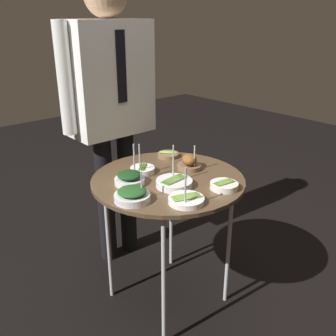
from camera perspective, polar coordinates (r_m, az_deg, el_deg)
ground_plane at (r=2.14m, az=0.00°, el=-19.06°), size 8.00×8.00×0.00m
serving_cart at (r=1.77m, az=0.00°, el=-2.88°), size 0.72×0.72×0.70m
bowl_asparagus_near_rim at (r=1.66m, az=0.94°, el=-2.24°), size 0.16×0.16×0.18m
bowl_asparagus_far_rim at (r=1.81m, az=-3.91°, el=-0.21°), size 0.12×0.12×0.15m
bowl_spinach_back_right at (r=1.54m, az=-5.48°, el=-4.13°), size 0.15×0.15×0.12m
bowl_asparagus_back_left at (r=2.01m, az=0.02°, el=2.04°), size 0.12×0.12×0.03m
bowl_spinach_front_left at (r=1.69m, az=-5.87°, el=-1.56°), size 0.14×0.14×0.18m
bowl_asparagus_mid_left at (r=1.66m, az=8.54°, el=-2.65°), size 0.12×0.12×0.04m
bowl_roast_mid_right at (r=1.85m, az=3.27°, el=0.81°), size 0.12×0.12×0.13m
bowl_asparagus_center at (r=1.52m, az=2.79°, el=-4.84°), size 0.15×0.15×0.17m
waiter_figure at (r=2.09m, az=-8.71°, el=11.21°), size 0.59×0.22×1.61m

